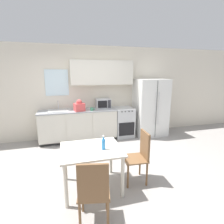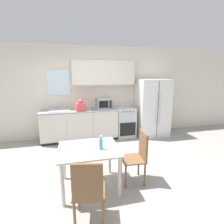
{
  "view_description": "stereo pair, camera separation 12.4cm",
  "coord_description": "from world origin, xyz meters",
  "px_view_note": "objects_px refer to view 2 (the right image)",
  "views": [
    {
      "loc": [
        -0.61,
        -3.28,
        1.93
      ],
      "look_at": [
        0.43,
        0.49,
        1.05
      ],
      "focal_mm": 28.0,
      "sensor_mm": 36.0,
      "label": 1
    },
    {
      "loc": [
        -0.49,
        -3.31,
        1.93
      ],
      "look_at": [
        0.43,
        0.49,
        1.05
      ],
      "focal_mm": 28.0,
      "sensor_mm": 36.0,
      "label": 2
    }
  ],
  "objects_px": {
    "refrigerator": "(152,108)",
    "dining_table": "(89,154)",
    "oven_range": "(125,122)",
    "microwave": "(104,103)",
    "dining_chair_side": "(138,153)",
    "dining_chair_near": "(88,189)",
    "coffee_mug": "(93,109)",
    "drink_bottle": "(101,144)"
  },
  "relations": [
    {
      "from": "refrigerator",
      "to": "dining_table",
      "type": "relative_size",
      "value": 1.78
    },
    {
      "from": "oven_range",
      "to": "microwave",
      "type": "distance_m",
      "value": 0.86
    },
    {
      "from": "dining_chair_side",
      "to": "dining_chair_near",
      "type": "bearing_deg",
      "value": 132.48
    },
    {
      "from": "dining_chair_side",
      "to": "oven_range",
      "type": "bearing_deg",
      "value": -7.96
    },
    {
      "from": "oven_range",
      "to": "coffee_mug",
      "type": "distance_m",
      "value": 1.12
    },
    {
      "from": "drink_bottle",
      "to": "dining_chair_near",
      "type": "bearing_deg",
      "value": -111.93
    },
    {
      "from": "oven_range",
      "to": "microwave",
      "type": "bearing_deg",
      "value": 170.42
    },
    {
      "from": "coffee_mug",
      "to": "dining_chair_side",
      "type": "distance_m",
      "value": 2.21
    },
    {
      "from": "refrigerator",
      "to": "dining_chair_near",
      "type": "height_order",
      "value": "refrigerator"
    },
    {
      "from": "coffee_mug",
      "to": "drink_bottle",
      "type": "bearing_deg",
      "value": -94.21
    },
    {
      "from": "microwave",
      "to": "dining_table",
      "type": "xyz_separation_m",
      "value": [
        -0.72,
        -2.37,
        -0.43
      ]
    },
    {
      "from": "refrigerator",
      "to": "dining_table",
      "type": "distance_m",
      "value": 3.12
    },
    {
      "from": "refrigerator",
      "to": "dining_chair_side",
      "type": "distance_m",
      "value": 2.6
    },
    {
      "from": "oven_range",
      "to": "refrigerator",
      "type": "distance_m",
      "value": 0.96
    },
    {
      "from": "refrigerator",
      "to": "dining_chair_side",
      "type": "height_order",
      "value": "refrigerator"
    },
    {
      "from": "microwave",
      "to": "dining_chair_side",
      "type": "bearing_deg",
      "value": -86.62
    },
    {
      "from": "dining_chair_side",
      "to": "drink_bottle",
      "type": "xyz_separation_m",
      "value": [
        -0.68,
        -0.07,
        0.28
      ]
    },
    {
      "from": "oven_range",
      "to": "dining_chair_side",
      "type": "distance_m",
      "value": 2.33
    },
    {
      "from": "coffee_mug",
      "to": "dining_chair_side",
      "type": "relative_size",
      "value": 0.13
    },
    {
      "from": "dining_table",
      "to": "coffee_mug",
      "type": "bearing_deg",
      "value": 80.55
    },
    {
      "from": "refrigerator",
      "to": "dining_table",
      "type": "height_order",
      "value": "refrigerator"
    },
    {
      "from": "dining_table",
      "to": "dining_chair_side",
      "type": "bearing_deg",
      "value": -1.26
    },
    {
      "from": "refrigerator",
      "to": "coffee_mug",
      "type": "xyz_separation_m",
      "value": [
        -1.85,
        -0.1,
        0.07
      ]
    },
    {
      "from": "oven_range",
      "to": "microwave",
      "type": "relative_size",
      "value": 2.12
    },
    {
      "from": "dining_chair_near",
      "to": "drink_bottle",
      "type": "distance_m",
      "value": 0.81
    },
    {
      "from": "coffee_mug",
      "to": "drink_bottle",
      "type": "xyz_separation_m",
      "value": [
        -0.16,
        -2.18,
        -0.13
      ]
    },
    {
      "from": "oven_range",
      "to": "dining_chair_side",
      "type": "xyz_separation_m",
      "value": [
        -0.47,
        -2.28,
        0.09
      ]
    },
    {
      "from": "refrigerator",
      "to": "coffee_mug",
      "type": "relative_size",
      "value": 14.07
    },
    {
      "from": "oven_range",
      "to": "drink_bottle",
      "type": "bearing_deg",
      "value": -116.12
    },
    {
      "from": "drink_bottle",
      "to": "microwave",
      "type": "bearing_deg",
      "value": 77.66
    },
    {
      "from": "dining_chair_near",
      "to": "dining_chair_side",
      "type": "distance_m",
      "value": 1.23
    },
    {
      "from": "dining_table",
      "to": "dining_chair_near",
      "type": "xyz_separation_m",
      "value": [
        -0.1,
        -0.79,
        -0.07
      ]
    },
    {
      "from": "microwave",
      "to": "drink_bottle",
      "type": "relative_size",
      "value": 1.82
    },
    {
      "from": "dining_chair_near",
      "to": "oven_range",
      "type": "bearing_deg",
      "value": 76.11
    },
    {
      "from": "coffee_mug",
      "to": "dining_table",
      "type": "bearing_deg",
      "value": -99.45
    },
    {
      "from": "microwave",
      "to": "drink_bottle",
      "type": "xyz_separation_m",
      "value": [
        -0.54,
        -2.45,
        -0.23
      ]
    },
    {
      "from": "microwave",
      "to": "dining_chair_side",
      "type": "distance_m",
      "value": 2.44
    },
    {
      "from": "microwave",
      "to": "drink_bottle",
      "type": "height_order",
      "value": "microwave"
    },
    {
      "from": "oven_range",
      "to": "microwave",
      "type": "xyz_separation_m",
      "value": [
        -0.61,
        0.1,
        0.6
      ]
    },
    {
      "from": "refrigerator",
      "to": "drink_bottle",
      "type": "distance_m",
      "value": 3.04
    },
    {
      "from": "coffee_mug",
      "to": "dining_chair_near",
      "type": "bearing_deg",
      "value": -98.76
    },
    {
      "from": "microwave",
      "to": "coffee_mug",
      "type": "height_order",
      "value": "microwave"
    }
  ]
}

